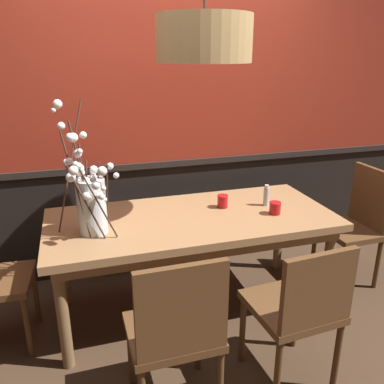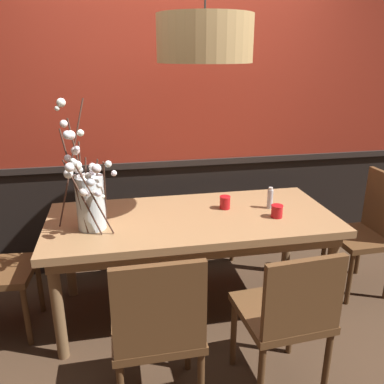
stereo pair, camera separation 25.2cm
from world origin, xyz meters
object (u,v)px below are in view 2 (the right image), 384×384
(chair_far_side_right, at_px, (205,199))
(condiment_bottle, at_px, (270,198))
(chair_far_side_left, at_px, (136,203))
(candle_holder_nearer_center, at_px, (225,202))
(vase_with_blossoms, at_px, (88,197))
(pendant_lamp, at_px, (205,39))
(dining_table, at_px, (192,227))
(chair_near_side_left, at_px, (158,327))
(candle_holder_nearer_edge, at_px, (277,211))
(chair_near_side_right, at_px, (288,313))
(chair_head_east_end, at_px, (369,227))

(chair_far_side_right, xyz_separation_m, condiment_bottle, (0.28, -0.83, 0.29))
(chair_far_side_left, relative_size, candle_holder_nearer_center, 10.19)
(vase_with_blossoms, bearing_deg, pendant_lamp, 7.48)
(dining_table, xyz_separation_m, chair_far_side_right, (0.29, 0.87, -0.14))
(dining_table, bearing_deg, vase_with_blossoms, -173.34)
(chair_far_side_right, height_order, condiment_bottle, chair_far_side_right)
(chair_near_side_left, distance_m, candle_holder_nearer_edge, 1.17)
(chair_near_side_left, relative_size, condiment_bottle, 5.94)
(chair_far_side_right, distance_m, vase_with_blossoms, 1.41)
(chair_far_side_right, bearing_deg, condiment_bottle, -71.45)
(chair_near_side_right, relative_size, chair_near_side_left, 0.96)
(vase_with_blossoms, distance_m, condiment_bottle, 1.25)
(chair_far_side_left, height_order, candle_holder_nearer_center, chair_far_side_left)
(chair_far_side_right, bearing_deg, chair_near_side_right, -88.51)
(chair_far_side_right, bearing_deg, dining_table, -108.63)
(chair_head_east_end, bearing_deg, chair_near_side_left, -153.34)
(dining_table, xyz_separation_m, condiment_bottle, (0.57, 0.04, 0.16))
(dining_table, bearing_deg, candle_holder_nearer_center, 19.73)
(candle_holder_nearer_edge, distance_m, pendant_lamp, 1.19)
(chair_far_side_left, height_order, condiment_bottle, chair_far_side_left)
(pendant_lamp, bearing_deg, chair_near_side_right, -73.55)
(chair_far_side_left, bearing_deg, candle_holder_nearer_edge, -48.32)
(dining_table, height_order, chair_head_east_end, chair_head_east_end)
(candle_holder_nearer_center, distance_m, condiment_bottle, 0.32)
(chair_far_side_left, relative_size, vase_with_blossoms, 1.20)
(chair_near_side_left, xyz_separation_m, condiment_bottle, (0.91, 0.88, 0.29))
(candle_holder_nearer_edge, bearing_deg, vase_with_blossoms, 177.66)
(chair_near_side_right, height_order, condiment_bottle, chair_near_side_right)
(chair_head_east_end, relative_size, condiment_bottle, 6.03)
(dining_table, relative_size, chair_head_east_end, 2.06)
(chair_head_east_end, height_order, pendant_lamp, pendant_lamp)
(chair_near_side_right, bearing_deg, chair_head_east_end, 39.79)
(candle_holder_nearer_center, bearing_deg, chair_near_side_left, -122.28)
(chair_far_side_left, relative_size, chair_head_east_end, 1.01)
(chair_head_east_end, height_order, candle_holder_nearer_edge, chair_head_east_end)
(dining_table, distance_m, candle_holder_nearer_center, 0.30)
(dining_table, height_order, chair_near_side_right, chair_near_side_right)
(dining_table, height_order, chair_far_side_right, chair_far_side_right)
(chair_near_side_right, height_order, chair_head_east_end, chair_head_east_end)
(dining_table, relative_size, vase_with_blossoms, 2.45)
(candle_holder_nearer_center, relative_size, candle_holder_nearer_edge, 1.07)
(chair_head_east_end, xyz_separation_m, condiment_bottle, (-0.81, 0.02, 0.28))
(candle_holder_nearer_center, bearing_deg, candle_holder_nearer_edge, -36.08)
(chair_near_side_left, height_order, condiment_bottle, chair_near_side_left)
(vase_with_blossoms, bearing_deg, candle_holder_nearer_center, 10.44)
(chair_far_side_left, distance_m, pendant_lamp, 1.63)
(chair_far_side_right, relative_size, candle_holder_nearer_edge, 10.39)
(chair_near_side_right, xyz_separation_m, candle_holder_nearer_edge, (0.22, 0.72, 0.26))
(chair_near_side_right, distance_m, candle_holder_nearer_center, 0.98)
(dining_table, bearing_deg, candle_holder_nearer_edge, -12.87)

